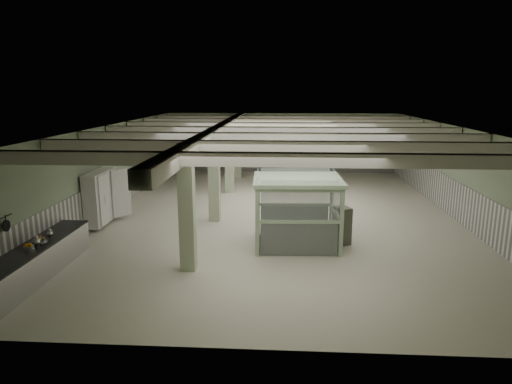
# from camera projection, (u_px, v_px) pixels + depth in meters

# --- Properties ---
(floor) EXTENTS (20.00, 20.00, 0.00)m
(floor) POSITION_uv_depth(u_px,v_px,m) (279.00, 214.00, 18.74)
(floor) COLOR silver
(floor) RESTS_ON ground
(ceiling) EXTENTS (14.00, 20.00, 0.02)m
(ceiling) POSITION_uv_depth(u_px,v_px,m) (280.00, 126.00, 17.94)
(ceiling) COLOR silver
(ceiling) RESTS_ON wall_back
(wall_back) EXTENTS (14.00, 0.02, 3.60)m
(wall_back) POSITION_uv_depth(u_px,v_px,m) (281.00, 143.00, 28.08)
(wall_back) COLOR #9AB18E
(wall_back) RESTS_ON floor
(wall_front) EXTENTS (14.00, 0.02, 3.60)m
(wall_front) POSITION_uv_depth(u_px,v_px,m) (274.00, 264.00, 8.60)
(wall_front) COLOR #9AB18E
(wall_front) RESTS_ON floor
(wall_left) EXTENTS (0.02, 20.00, 3.60)m
(wall_left) POSITION_uv_depth(u_px,v_px,m) (109.00, 170.00, 18.76)
(wall_left) COLOR #9AB18E
(wall_left) RESTS_ON floor
(wall_right) EXTENTS (0.02, 20.00, 3.60)m
(wall_right) POSITION_uv_depth(u_px,v_px,m) (457.00, 173.00, 17.92)
(wall_right) COLOR #9AB18E
(wall_right) RESTS_ON floor
(wainscot_left) EXTENTS (0.05, 19.90, 1.50)m
(wainscot_left) POSITION_uv_depth(u_px,v_px,m) (112.00, 194.00, 18.99)
(wainscot_left) COLOR white
(wainscot_left) RESTS_ON floor
(wainscot_right) EXTENTS (0.05, 19.90, 1.50)m
(wainscot_right) POSITION_uv_depth(u_px,v_px,m) (454.00, 199.00, 18.16)
(wainscot_right) COLOR white
(wainscot_right) RESTS_ON floor
(wainscot_back) EXTENTS (13.90, 0.05, 1.50)m
(wainscot_back) POSITION_uv_depth(u_px,v_px,m) (281.00, 160.00, 28.28)
(wainscot_back) COLOR white
(wainscot_back) RESTS_ON floor
(girder) EXTENTS (0.45, 19.90, 0.40)m
(girder) POSITION_uv_depth(u_px,v_px,m) (217.00, 132.00, 18.14)
(girder) COLOR beige
(girder) RESTS_ON ceiling
(beam_a) EXTENTS (13.90, 0.35, 0.32)m
(beam_a) POSITION_uv_depth(u_px,v_px,m) (277.00, 160.00, 10.68)
(beam_a) COLOR beige
(beam_a) RESTS_ON ceiling
(beam_b) EXTENTS (13.90, 0.35, 0.32)m
(beam_b) POSITION_uv_depth(u_px,v_px,m) (278.00, 146.00, 13.12)
(beam_b) COLOR beige
(beam_b) RESTS_ON ceiling
(beam_c) EXTENTS (13.90, 0.35, 0.32)m
(beam_c) POSITION_uv_depth(u_px,v_px,m) (279.00, 137.00, 15.55)
(beam_c) COLOR beige
(beam_c) RESTS_ON ceiling
(beam_d) EXTENTS (13.90, 0.35, 0.32)m
(beam_d) POSITION_uv_depth(u_px,v_px,m) (280.00, 131.00, 17.98)
(beam_d) COLOR beige
(beam_d) RESTS_ON ceiling
(beam_e) EXTENTS (13.90, 0.35, 0.32)m
(beam_e) POSITION_uv_depth(u_px,v_px,m) (280.00, 126.00, 20.42)
(beam_e) COLOR beige
(beam_e) RESTS_ON ceiling
(beam_f) EXTENTS (13.90, 0.35, 0.32)m
(beam_f) POSITION_uv_depth(u_px,v_px,m) (281.00, 122.00, 22.85)
(beam_f) COLOR beige
(beam_f) RESTS_ON ceiling
(beam_g) EXTENTS (13.90, 0.35, 0.32)m
(beam_g) POSITION_uv_depth(u_px,v_px,m) (281.00, 119.00, 25.28)
(beam_g) COLOR beige
(beam_g) RESTS_ON ceiling
(column_a) EXTENTS (0.42, 0.42, 3.60)m
(column_a) POSITION_uv_depth(u_px,v_px,m) (187.00, 208.00, 12.65)
(column_a) COLOR #B3C39D
(column_a) RESTS_ON floor
(column_b) EXTENTS (0.42, 0.42, 3.60)m
(column_b) POSITION_uv_depth(u_px,v_px,m) (214.00, 175.00, 17.52)
(column_b) COLOR #B3C39D
(column_b) RESTS_ON floor
(column_c) EXTENTS (0.42, 0.42, 3.60)m
(column_c) POSITION_uv_depth(u_px,v_px,m) (229.00, 156.00, 22.38)
(column_c) COLOR #B3C39D
(column_c) RESTS_ON floor
(column_d) EXTENTS (0.42, 0.42, 3.60)m
(column_d) POSITION_uv_depth(u_px,v_px,m) (238.00, 146.00, 26.28)
(column_d) COLOR #B3C39D
(column_d) RESTS_ON floor
(pendant_front) EXTENTS (0.44, 0.44, 0.22)m
(pendant_front) POSITION_uv_depth(u_px,v_px,m) (295.00, 159.00, 13.17)
(pendant_front) COLOR #2B392D
(pendant_front) RESTS_ON ceiling
(pendant_mid) EXTENTS (0.44, 0.44, 0.22)m
(pendant_mid) POSITION_uv_depth(u_px,v_px,m) (292.00, 139.00, 18.52)
(pendant_mid) COLOR #2B392D
(pendant_mid) RESTS_ON ceiling
(pendant_back) EXTENTS (0.44, 0.44, 0.22)m
(pendant_back) POSITION_uv_depth(u_px,v_px,m) (291.00, 129.00, 23.39)
(pendant_back) COLOR #2B392D
(pendant_back) RESTS_ON ceiling
(prep_counter) EXTENTS (0.92, 5.29, 0.91)m
(prep_counter) POSITION_uv_depth(u_px,v_px,m) (32.00, 264.00, 12.21)
(prep_counter) COLOR #BBBBC0
(prep_counter) RESTS_ON floor
(pitcher_near) EXTENTS (0.22, 0.23, 0.25)m
(pitcher_near) POSITION_uv_depth(u_px,v_px,m) (50.00, 233.00, 12.99)
(pitcher_near) COLOR #BBBBC0
(pitcher_near) RESTS_ON prep_counter
(pitcher_far) EXTENTS (0.27, 0.29, 0.30)m
(pitcher_far) POSITION_uv_depth(u_px,v_px,m) (36.00, 241.00, 12.24)
(pitcher_far) COLOR #BBBBC0
(pitcher_far) RESTS_ON prep_counter
(veg_colander) EXTENTS (0.56, 0.56, 0.19)m
(veg_colander) POSITION_uv_depth(u_px,v_px,m) (39.00, 240.00, 12.49)
(veg_colander) COLOR #444349
(veg_colander) RESTS_ON prep_counter
(orange_bowl) EXTENTS (0.35, 0.35, 0.09)m
(orange_bowl) POSITION_uv_depth(u_px,v_px,m) (29.00, 248.00, 12.01)
(orange_bowl) COLOR #B2B2B7
(orange_bowl) RESTS_ON prep_counter
(skillet_far) EXTENTS (0.04, 0.30, 0.30)m
(skillet_far) POSITION_uv_depth(u_px,v_px,m) (6.00, 226.00, 11.62)
(skillet_far) COLOR black
(skillet_far) RESTS_ON hook_rail
(walkin_cooler) EXTENTS (0.94, 2.12, 1.94)m
(walkin_cooler) POSITION_uv_depth(u_px,v_px,m) (102.00, 200.00, 17.10)
(walkin_cooler) COLOR silver
(walkin_cooler) RESTS_ON floor
(guard_booth) EXTENTS (2.91, 2.51, 2.39)m
(guard_booth) POSITION_uv_depth(u_px,v_px,m) (297.00, 198.00, 14.75)
(guard_booth) COLOR #A1BF98
(guard_booth) RESTS_ON floor
(filing_cabinet) EXTENTS (0.60, 0.69, 1.24)m
(filing_cabinet) POSITION_uv_depth(u_px,v_px,m) (342.00, 225.00, 15.10)
(filing_cabinet) COLOR #56594A
(filing_cabinet) RESTS_ON floor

